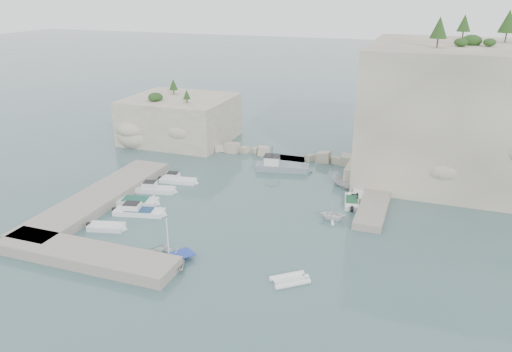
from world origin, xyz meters
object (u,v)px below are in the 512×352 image
(tender_east_c, at_px, (360,195))
(work_boat, at_px, (282,170))
(motorboat_b, at_px, (156,192))
(tender_east_d, at_px, (345,188))
(motorboat_a, at_px, (178,183))
(motorboat_c, at_px, (136,203))
(motorboat_e, at_px, (107,229))
(rowboat, at_px, (170,263))
(motorboat_d, at_px, (139,214))
(inflatable_dinghy, at_px, (290,282))
(tender_east_a, at_px, (332,220))
(tender_east_b, at_px, (352,204))

(tender_east_c, bearing_deg, work_boat, 68.15)
(motorboat_b, bearing_deg, tender_east_d, 11.16)
(motorboat_a, xyz_separation_m, motorboat_c, (-1.52, -7.57, 0.00))
(motorboat_c, relative_size, motorboat_e, 1.39)
(rowboat, bearing_deg, motorboat_d, 80.60)
(motorboat_a, height_order, tender_east_d, tender_east_d)
(tender_east_c, bearing_deg, motorboat_e, 129.53)
(inflatable_dinghy, xyz_separation_m, tender_east_a, (0.97, 13.21, 0.00))
(motorboat_b, xyz_separation_m, inflatable_dinghy, (21.13, -13.56, 0.00))
(tender_east_c, bearing_deg, rowboat, 149.22)
(motorboat_c, bearing_deg, motorboat_a, 66.71)
(motorboat_a, relative_size, motorboat_c, 0.91)
(motorboat_b, relative_size, tender_east_d, 1.31)
(motorboat_b, bearing_deg, tender_east_b, -0.77)
(rowboat, relative_size, inflatable_dinghy, 1.45)
(motorboat_e, distance_m, rowboat, 10.18)
(motorboat_b, bearing_deg, tender_east_c, 5.64)
(motorboat_b, xyz_separation_m, motorboat_d, (1.65, -6.28, 0.00))
(motorboat_a, bearing_deg, tender_east_a, -19.42)
(tender_east_a, distance_m, tender_east_b, 5.09)
(motorboat_d, xyz_separation_m, inflatable_dinghy, (19.48, -7.29, 0.00))
(tender_east_d, xyz_separation_m, work_boat, (-9.24, 3.36, 0.00))
(tender_east_b, xyz_separation_m, work_boat, (-10.90, 7.99, 0.00))
(motorboat_b, distance_m, tender_east_a, 22.10)
(motorboat_d, bearing_deg, rowboat, -57.15)
(work_boat, bearing_deg, rowboat, -106.18)
(tender_east_a, bearing_deg, tender_east_c, -17.31)
(motorboat_d, bearing_deg, tender_east_b, 13.71)
(motorboat_a, xyz_separation_m, rowboat, (8.76, -18.01, 0.00))
(motorboat_e, height_order, tender_east_c, same)
(motorboat_a, xyz_separation_m, motorboat_d, (0.50, -9.97, 0.00))
(motorboat_e, relative_size, work_boat, 0.52)
(inflatable_dinghy, relative_size, tender_east_d, 0.87)
(tender_east_c, bearing_deg, motorboat_d, 123.68)
(motorboat_d, relative_size, motorboat_e, 1.50)
(motorboat_b, xyz_separation_m, tender_east_c, (23.89, 7.55, 0.00))
(motorboat_e, distance_m, tender_east_d, 29.05)
(motorboat_c, height_order, tender_east_d, tender_east_d)
(rowboat, height_order, work_boat, work_boat)
(rowboat, height_order, inflatable_dinghy, rowboat)
(work_boat, bearing_deg, motorboat_e, -128.20)
(motorboat_b, relative_size, rowboat, 1.03)
(motorboat_c, height_order, inflatable_dinghy, motorboat_c)
(motorboat_e, relative_size, inflatable_dinghy, 1.16)
(tender_east_b, relative_size, tender_east_c, 0.86)
(motorboat_e, height_order, work_boat, work_boat)
(motorboat_c, height_order, work_boat, work_boat)
(work_boat, bearing_deg, tender_east_d, -30.79)
(motorboat_a, xyz_separation_m, motorboat_e, (-0.72, -14.29, 0.00))
(tender_east_a, bearing_deg, work_boat, 32.31)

